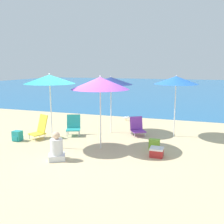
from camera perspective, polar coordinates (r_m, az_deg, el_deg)
name	(u,v)px	position (r m, az deg, el deg)	size (l,w,h in m)	color
ground_plane	(87,149)	(7.79, -5.80, -8.47)	(60.00, 60.00, 0.00)	#D1BA89
sea_water	(170,87)	(32.18, 13.14, 5.62)	(60.00, 40.00, 0.01)	#23669E
beach_umbrella_blue	(176,80)	(9.08, 14.45, 7.03)	(1.54, 1.54, 2.22)	white
beach_umbrella_navy	(111,81)	(9.35, -0.25, 7.13)	(1.63, 1.63, 2.16)	white
beach_umbrella_teal	(50,79)	(7.70, -14.08, 7.25)	(1.52, 1.52, 2.31)	white
beach_umbrella_purple	(100,83)	(7.45, -2.71, 6.59)	(1.74, 1.74, 2.24)	white
beach_chair_yellow	(40,128)	(9.16, -16.10, -3.52)	(0.64, 0.70, 0.83)	silver
beach_chair_teal	(73,125)	(9.34, -8.80, -3.01)	(0.66, 0.68, 0.75)	silver
beach_chair_purple	(137,127)	(9.29, 5.78, -3.44)	(0.69, 0.72, 0.67)	silver
person_seated_near	(57,149)	(6.97, -12.54, -8.22)	(0.56, 0.54, 0.80)	silver
backpack_lime	(154,144)	(7.82, 9.63, -7.31)	(0.32, 0.22, 0.31)	#8ECC3D
backpack_teal	(17,136)	(9.15, -20.82, -5.14)	(0.29, 0.27, 0.35)	teal
cooler_box	(157,152)	(7.23, 10.17, -9.00)	(0.37, 0.34, 0.26)	#B72828
seagull	(126,118)	(11.72, 3.28, -1.32)	(0.27, 0.11, 0.23)	gold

